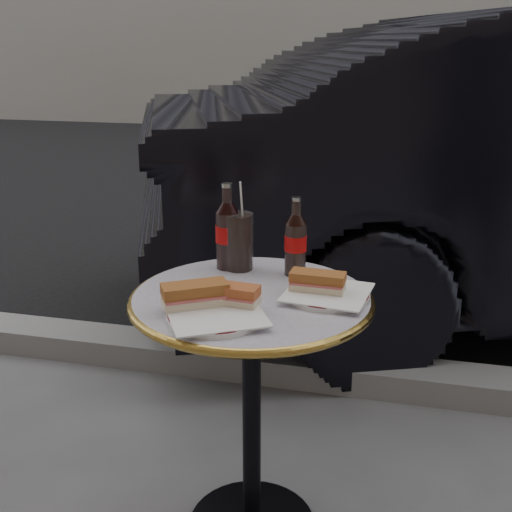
% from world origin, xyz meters
% --- Properties ---
extents(asphalt_road, '(40.00, 8.00, 0.00)m').
position_xyz_m(asphalt_road, '(0.00, 5.00, 0.00)').
color(asphalt_road, black).
rests_on(asphalt_road, ground).
extents(curb, '(40.00, 0.20, 0.12)m').
position_xyz_m(curb, '(0.00, 0.90, 0.05)').
color(curb, gray).
rests_on(curb, ground).
extents(bistro_table, '(0.62, 0.62, 0.73)m').
position_xyz_m(bistro_table, '(0.00, 0.00, 0.37)').
color(bistro_table, '#BAB2C4').
rests_on(bistro_table, ground).
extents(plate_left, '(0.29, 0.29, 0.01)m').
position_xyz_m(plate_left, '(-0.04, -0.16, 0.74)').
color(plate_left, white).
rests_on(plate_left, bistro_table).
extents(plate_right, '(0.26, 0.26, 0.01)m').
position_xyz_m(plate_right, '(0.19, 0.03, 0.74)').
color(plate_right, silver).
rests_on(plate_right, bistro_table).
extents(sandwich_left_a, '(0.17, 0.14, 0.05)m').
position_xyz_m(sandwich_left_a, '(-0.10, -0.13, 0.77)').
color(sandwich_left_a, '#965526').
rests_on(sandwich_left_a, plate_left).
extents(sandwich_left_b, '(0.14, 0.07, 0.05)m').
position_xyz_m(sandwich_left_b, '(-0.02, -0.10, 0.77)').
color(sandwich_left_b, '#AE552C').
rests_on(sandwich_left_b, plate_left).
extents(sandwich_right, '(0.14, 0.07, 0.05)m').
position_xyz_m(sandwich_right, '(0.16, 0.03, 0.77)').
color(sandwich_right, '#995627').
rests_on(sandwich_right, plate_right).
extents(cola_bottle_left, '(0.07, 0.07, 0.24)m').
position_xyz_m(cola_bottle_left, '(-0.11, 0.18, 0.85)').
color(cola_bottle_left, black).
rests_on(cola_bottle_left, bistro_table).
extents(cola_bottle_right, '(0.08, 0.08, 0.22)m').
position_xyz_m(cola_bottle_right, '(0.08, 0.18, 0.84)').
color(cola_bottle_right, black).
rests_on(cola_bottle_right, bistro_table).
extents(cola_glass, '(0.09, 0.09, 0.16)m').
position_xyz_m(cola_glass, '(-0.08, 0.18, 0.81)').
color(cola_glass, black).
rests_on(cola_glass, bistro_table).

